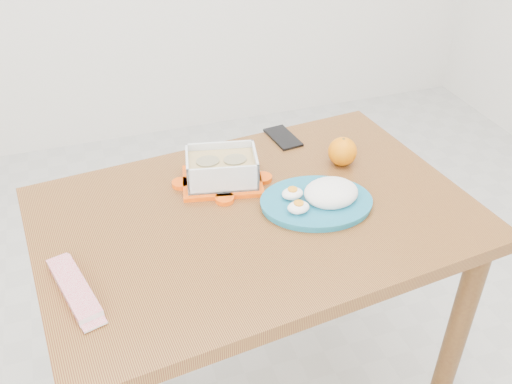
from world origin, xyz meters
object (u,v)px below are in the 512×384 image
object	(u,v)px
food_container	(222,169)
rice_plate	(321,197)
dining_table	(256,246)
smartphone	(283,137)
orange_fruit	(342,151)

from	to	relation	value
food_container	rice_plate	distance (m)	0.27
dining_table	smartphone	xyz separation A→B (m)	(0.19, 0.32, 0.12)
smartphone	orange_fruit	bearing A→B (deg)	-67.22
dining_table	orange_fruit	world-z (taller)	orange_fruit
orange_fruit	rice_plate	size ratio (longest dim) A/B	0.24
food_container	smartphone	world-z (taller)	food_container
orange_fruit	smartphone	size ratio (longest dim) A/B	0.59
orange_fruit	food_container	bearing A→B (deg)	177.38
dining_table	food_container	size ratio (longest dim) A/B	4.81
food_container	rice_plate	bearing A→B (deg)	-28.47
dining_table	food_container	world-z (taller)	food_container
dining_table	rice_plate	size ratio (longest dim) A/B	3.42
orange_fruit	smartphone	xyz separation A→B (m)	(-0.11, 0.19, -0.04)
dining_table	rice_plate	distance (m)	0.22
dining_table	rice_plate	xyz separation A→B (m)	(0.16, -0.03, 0.14)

